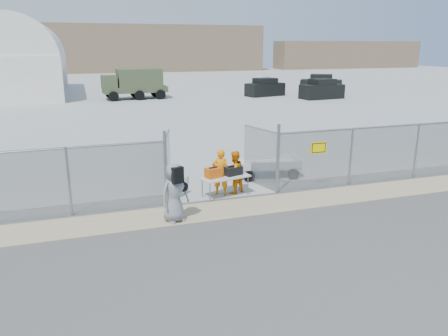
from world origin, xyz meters
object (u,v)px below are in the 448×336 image
object	(u,v)px
security_worker_left	(221,172)
folding_table	(225,186)
security_worker_right	(234,172)
visitor	(174,193)
utility_trailer	(267,166)

from	to	relation	value
security_worker_left	folding_table	bearing A→B (deg)	137.95
security_worker_right	visitor	distance (m)	3.19
security_worker_right	utility_trailer	bearing A→B (deg)	-163.26
folding_table	security_worker_right	bearing A→B (deg)	16.78
folding_table	security_worker_left	bearing A→B (deg)	101.14
security_worker_right	visitor	bearing A→B (deg)	13.56
security_worker_left	visitor	distance (m)	2.79
security_worker_right	visitor	size ratio (longest dim) A/B	0.86
security_worker_left	utility_trailer	xyz separation A→B (m)	(2.49, 1.64, -0.43)
visitor	utility_trailer	world-z (taller)	visitor
security_worker_left	security_worker_right	size ratio (longest dim) A/B	1.07
security_worker_left	visitor	world-z (taller)	visitor
folding_table	visitor	size ratio (longest dim) A/B	0.95
visitor	utility_trailer	size ratio (longest dim) A/B	0.55
folding_table	security_worker_right	world-z (taller)	security_worker_right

